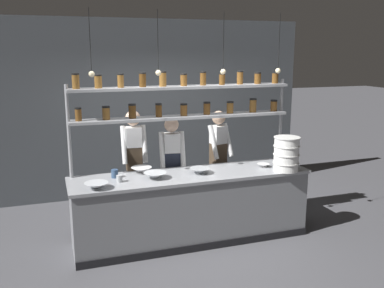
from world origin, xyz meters
TOP-DOWN VIEW (x-y plane):
  - ground_plane at (0.00, 0.00)m, footprint 40.00×40.00m
  - back_wall at (0.00, 2.17)m, footprint 5.54×0.12m
  - prep_counter at (0.00, -0.00)m, footprint 3.14×0.76m
  - spice_shelf_unit at (0.00, 0.33)m, footprint 3.03×0.28m
  - chef_left at (-0.60, 0.79)m, footprint 0.37×0.30m
  - chef_center at (-0.10, 0.55)m, footprint 0.39×0.31m
  - chef_right at (0.71, 0.81)m, footprint 0.41×0.34m
  - container_stack at (1.24, -0.27)m, footprint 0.35×0.35m
  - prep_bowl_near_left at (0.11, -0.03)m, footprint 0.27×0.27m
  - prep_bowl_center_front at (1.04, -0.01)m, footprint 0.17×0.17m
  - prep_bowl_center_back at (-1.25, -0.23)m, footprint 0.28×0.28m
  - prep_bowl_near_right at (-0.50, -0.06)m, footprint 0.29×0.29m
  - prep_bowl_far_left at (-0.61, 0.26)m, footprint 0.27×0.27m
  - serving_cup_front at (-0.97, 0.15)m, footprint 0.09×0.09m
  - serving_cup_by_board at (-0.95, -0.06)m, footprint 0.07×0.07m
  - pendant_light_row at (0.00, 0.00)m, footprint 2.50×0.07m

SIDE VIEW (x-z plane):
  - ground_plane at x=0.00m, z-range 0.00..0.00m
  - prep_counter at x=0.00m, z-range 0.00..0.92m
  - chef_center at x=-0.10m, z-range 0.11..1.70m
  - chef_right at x=0.71m, z-range 0.12..1.72m
  - prep_bowl_center_front at x=1.04m, z-range 0.92..0.97m
  - prep_bowl_near_left at x=0.11m, z-range 0.92..0.99m
  - prep_bowl_far_left at x=-0.61m, z-range 0.92..0.99m
  - prep_bowl_center_back at x=-1.25m, z-range 0.92..1.00m
  - prep_bowl_near_right at x=-0.50m, z-range 0.92..1.00m
  - serving_cup_by_board at x=-0.95m, z-range 0.92..1.01m
  - chef_left at x=-0.60m, z-range 0.13..1.80m
  - serving_cup_front at x=-0.97m, z-range 0.92..1.03m
  - container_stack at x=1.24m, z-range 0.92..1.38m
  - back_wall at x=0.00m, z-range 0.00..3.02m
  - spice_shelf_unit at x=0.00m, z-range 0.67..2.91m
  - pendant_light_row at x=0.00m, z-range 1.89..2.66m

